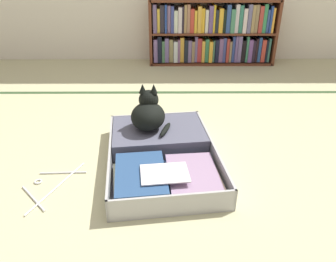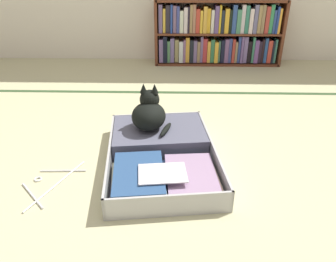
{
  "view_description": "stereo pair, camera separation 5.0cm",
  "coord_description": "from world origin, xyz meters",
  "px_view_note": "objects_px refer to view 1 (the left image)",
  "views": [
    {
      "loc": [
        -0.02,
        -1.29,
        1.02
      ],
      "look_at": [
        -0.01,
        0.3,
        0.16
      ],
      "focal_mm": 33.86,
      "sensor_mm": 36.0,
      "label": 1
    },
    {
      "loc": [
        0.03,
        -1.29,
        1.02
      ],
      "look_at": [
        -0.01,
        0.3,
        0.16
      ],
      "focal_mm": 33.86,
      "sensor_mm": 36.0,
      "label": 2
    }
  ],
  "objects_px": {
    "bookshelf": "(212,33)",
    "black_cat": "(149,113)",
    "clothes_hanger": "(51,185)",
    "open_suitcase": "(160,152)"
  },
  "relations": [
    {
      "from": "bookshelf",
      "to": "black_cat",
      "type": "height_order",
      "value": "bookshelf"
    },
    {
      "from": "clothes_hanger",
      "to": "black_cat",
      "type": "bearing_deg",
      "value": 40.89
    },
    {
      "from": "clothes_hanger",
      "to": "bookshelf",
      "type": "bearing_deg",
      "value": 64.03
    },
    {
      "from": "open_suitcase",
      "to": "black_cat",
      "type": "distance_m",
      "value": 0.25
    },
    {
      "from": "open_suitcase",
      "to": "black_cat",
      "type": "height_order",
      "value": "black_cat"
    },
    {
      "from": "bookshelf",
      "to": "open_suitcase",
      "type": "relative_size",
      "value": 1.48
    },
    {
      "from": "black_cat",
      "to": "open_suitcase",
      "type": "bearing_deg",
      "value": -67.78
    },
    {
      "from": "open_suitcase",
      "to": "clothes_hanger",
      "type": "relative_size",
      "value": 2.16
    },
    {
      "from": "clothes_hanger",
      "to": "open_suitcase",
      "type": "bearing_deg",
      "value": 23.76
    },
    {
      "from": "black_cat",
      "to": "clothes_hanger",
      "type": "distance_m",
      "value": 0.68
    }
  ]
}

